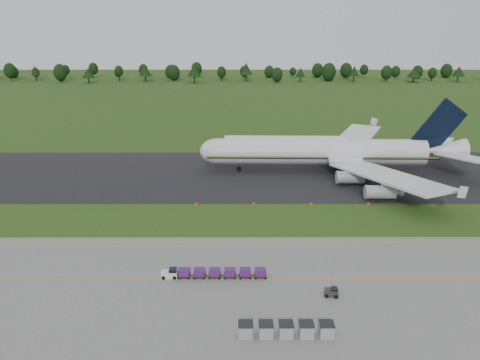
{
  "coord_description": "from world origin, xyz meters",
  "views": [
    {
      "loc": [
        1.54,
        -81.8,
        35.44
      ],
      "look_at": [
        1.72,
        2.0,
        7.22
      ],
      "focal_mm": 35.0,
      "sensor_mm": 36.0,
      "label": 1
    }
  ],
  "objects_px": {
    "edge_markers": "(282,204)",
    "uld_row": "(286,330)",
    "utility_cart": "(331,293)",
    "aircraft": "(326,151)",
    "baggage_train": "(213,273)"
  },
  "relations": [
    {
      "from": "edge_markers",
      "to": "uld_row",
      "type": "bearing_deg",
      "value": -94.51
    },
    {
      "from": "utility_cart",
      "to": "edge_markers",
      "type": "height_order",
      "value": "utility_cart"
    },
    {
      "from": "aircraft",
      "to": "uld_row",
      "type": "relative_size",
      "value": 5.8
    },
    {
      "from": "edge_markers",
      "to": "baggage_train",
      "type": "bearing_deg",
      "value": -114.16
    },
    {
      "from": "aircraft",
      "to": "uld_row",
      "type": "xyz_separation_m",
      "value": [
        -15.94,
        -65.19,
        -4.38
      ]
    },
    {
      "from": "utility_cart",
      "to": "edge_markers",
      "type": "xyz_separation_m",
      "value": [
        -3.69,
        33.42,
        -0.28
      ]
    },
    {
      "from": "baggage_train",
      "to": "utility_cart",
      "type": "distance_m",
      "value": 17.19
    },
    {
      "from": "aircraft",
      "to": "baggage_train",
      "type": "bearing_deg",
      "value": -116.18
    },
    {
      "from": "baggage_train",
      "to": "utility_cart",
      "type": "height_order",
      "value": "baggage_train"
    },
    {
      "from": "baggage_train",
      "to": "utility_cart",
      "type": "xyz_separation_m",
      "value": [
        16.44,
        -5.0,
        -0.24
      ]
    },
    {
      "from": "baggage_train",
      "to": "utility_cart",
      "type": "relative_size",
      "value": 7.82
    },
    {
      "from": "baggage_train",
      "to": "edge_markers",
      "type": "xyz_separation_m",
      "value": [
        12.75,
        28.43,
        -0.51
      ]
    },
    {
      "from": "uld_row",
      "to": "baggage_train",
      "type": "bearing_deg",
      "value": 124.82
    },
    {
      "from": "aircraft",
      "to": "uld_row",
      "type": "bearing_deg",
      "value": -103.74
    },
    {
      "from": "baggage_train",
      "to": "edge_markers",
      "type": "bearing_deg",
      "value": 65.84
    }
  ]
}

